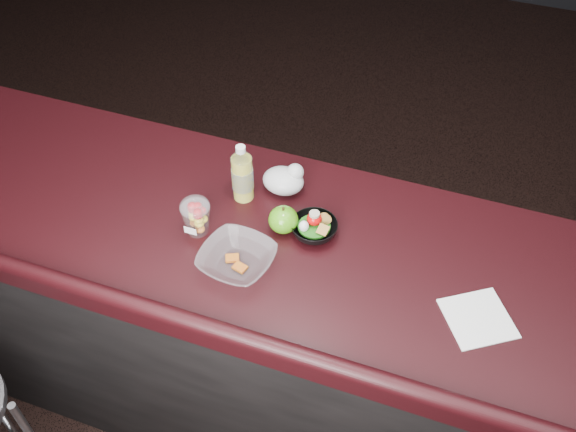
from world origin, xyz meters
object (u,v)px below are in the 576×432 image
at_px(fruit_cup, 196,216).
at_px(lemonade_bottle, 242,176).
at_px(takeout_bowl, 237,259).
at_px(green_apple, 283,220).
at_px(snack_bowl, 314,228).

bearing_deg(fruit_cup, lemonade_bottle, 68.00).
relative_size(lemonade_bottle, takeout_bowl, 0.87).
xyz_separation_m(lemonade_bottle, green_apple, (0.16, -0.09, -0.04)).
xyz_separation_m(fruit_cup, green_apple, (0.23, 0.09, -0.02)).
bearing_deg(green_apple, snack_bowl, 8.74).
bearing_deg(snack_bowl, lemonade_bottle, 163.49).
relative_size(lemonade_bottle, fruit_cup, 1.60).
bearing_deg(snack_bowl, fruit_cup, -162.25).
bearing_deg(snack_bowl, takeout_bowl, -131.58).
bearing_deg(fruit_cup, green_apple, 20.97).
distance_m(fruit_cup, takeout_bowl, 0.18).
relative_size(lemonade_bottle, green_apple, 2.19).
distance_m(snack_bowl, takeout_bowl, 0.24).
distance_m(green_apple, takeout_bowl, 0.18).
bearing_deg(fruit_cup, snack_bowl, 17.75).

